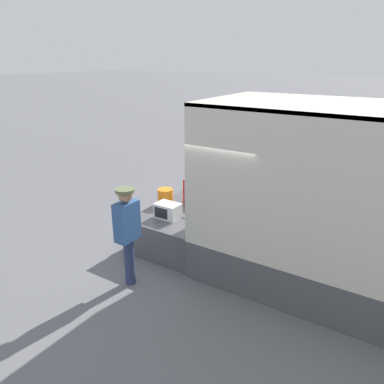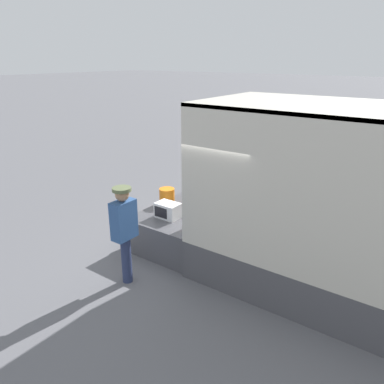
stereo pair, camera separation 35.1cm
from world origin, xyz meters
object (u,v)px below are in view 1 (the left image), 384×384
Objects in this scene: orange_bucket at (165,197)px; portable_generator at (202,195)px; worker_person at (127,227)px; microwave at (168,211)px.

portable_generator is at bearing 35.60° from orange_bucket.
portable_generator is 2.40m from worker_person.
microwave is 0.70× the size of portable_generator.
portable_generator is 0.81m from orange_bucket.
orange_bucket reaches higher than microwave.
orange_bucket is 2.04m from worker_person.
worker_person is (0.64, -1.92, 0.20)m from orange_bucket.
orange_bucket is at bearing -144.40° from portable_generator.
worker_person is (-0.02, -2.39, 0.17)m from portable_generator.
portable_generator is at bearing 89.54° from worker_person.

